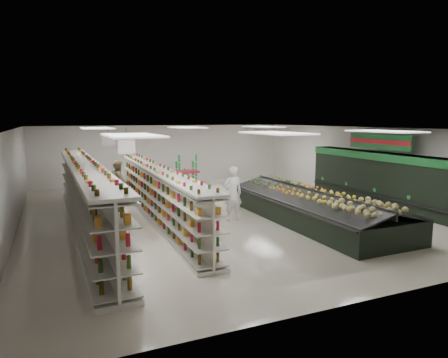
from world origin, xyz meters
name	(u,v)px	position (x,y,z in m)	size (l,w,h in m)	color
floor	(221,213)	(0.00, 0.00, 0.00)	(16.00, 16.00, 0.00)	beige
ceiling	(221,129)	(0.00, 0.00, 3.20)	(14.00, 16.00, 0.02)	white
wall_back	(165,154)	(0.00, 8.00, 1.60)	(14.00, 0.02, 3.20)	silver
wall_front	(381,221)	(0.00, -8.00, 1.60)	(14.00, 0.02, 3.20)	silver
wall_left	(11,183)	(-7.00, 0.00, 1.60)	(0.02, 16.00, 3.20)	silver
wall_right	(365,163)	(7.00, 0.00, 1.60)	(0.02, 16.00, 3.20)	silver
produce_wall_case	(382,176)	(6.53, -1.50, 1.24)	(0.93, 8.00, 2.20)	black
aisle_sign_near	(127,147)	(-3.80, -2.00, 2.75)	(0.52, 0.06, 0.75)	white
aisle_sign_far	(108,140)	(-3.80, 2.00, 2.75)	(0.52, 0.06, 0.75)	white
hortifruti_banner	(379,142)	(6.25, -1.50, 2.65)	(0.12, 3.20, 0.95)	#1C6B2D
gondola_left	(86,199)	(-4.87, -0.34, 0.98)	(1.08, 12.36, 2.14)	silver
gondola_center	(158,197)	(-2.48, -0.27, 0.85)	(0.92, 10.73, 1.86)	silver
produce_island	(312,206)	(2.45, -2.38, 0.52)	(2.80, 7.63, 1.14)	black
soda_endcap	(186,173)	(0.56, 5.93, 0.77)	(1.29, 0.92, 1.59)	red
shopper_main	(233,194)	(-0.06, -1.23, 0.96)	(0.70, 0.46, 1.93)	silver
shopper_background	(119,181)	(-3.24, 3.56, 0.91)	(0.89, 0.55, 1.83)	#9F8362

